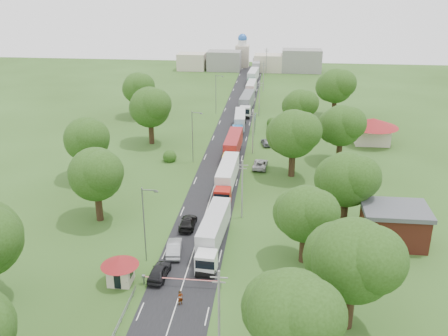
# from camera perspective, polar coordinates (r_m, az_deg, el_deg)

# --- Properties ---
(ground) EXTENTS (260.00, 260.00, 0.00)m
(ground) POSITION_cam_1_polar(r_m,az_deg,el_deg) (80.67, -1.48, -3.23)
(ground) COLOR #294416
(ground) RESTS_ON ground
(road) EXTENTS (8.00, 200.00, 0.04)m
(road) POSITION_cam_1_polar(r_m,az_deg,el_deg) (99.05, 0.07, 1.59)
(road) COLOR black
(road) RESTS_ON ground
(boom_barrier) EXTENTS (9.22, 0.35, 1.18)m
(boom_barrier) POSITION_cam_1_polar(r_m,az_deg,el_deg) (58.95, -6.16, -12.51)
(boom_barrier) COLOR slate
(boom_barrier) RESTS_ON ground
(guard_booth) EXTENTS (4.40, 4.40, 3.45)m
(guard_booth) POSITION_cam_1_polar(r_m,az_deg,el_deg) (59.67, -11.80, -10.97)
(guard_booth) COLOR beige
(guard_booth) RESTS_ON ground
(info_sign) EXTENTS (0.12, 3.10, 4.10)m
(info_sign) POSITION_cam_1_polar(r_m,az_deg,el_deg) (111.99, 3.57, 5.53)
(info_sign) COLOR slate
(info_sign) RESTS_ON ground
(pole_0) EXTENTS (1.60, 0.24, 9.00)m
(pole_0) POSITION_cam_1_polar(r_m,az_deg,el_deg) (47.73, -0.57, -16.01)
(pole_0) COLOR gray
(pole_0) RESTS_ON ground
(pole_1) EXTENTS (1.60, 0.24, 9.00)m
(pole_1) POSITION_cam_1_polar(r_m,az_deg,el_deg) (71.87, 2.09, -2.36)
(pole_1) COLOR gray
(pole_1) RESTS_ON ground
(pole_2) EXTENTS (1.60, 0.24, 9.00)m
(pole_2) POSITION_cam_1_polar(r_m,az_deg,el_deg) (98.09, 3.34, 4.24)
(pole_2) COLOR gray
(pole_2) RESTS_ON ground
(pole_3) EXTENTS (1.60, 0.24, 9.00)m
(pole_3) POSITION_cam_1_polar(r_m,az_deg,el_deg) (125.08, 4.06, 8.02)
(pole_3) COLOR gray
(pole_3) RESTS_ON ground
(pole_4) EXTENTS (1.60, 0.24, 9.00)m
(pole_4) POSITION_cam_1_polar(r_m,az_deg,el_deg) (152.44, 4.53, 10.46)
(pole_4) COLOR gray
(pole_4) RESTS_ON ground
(pole_5) EXTENTS (1.60, 0.24, 9.00)m
(pole_5) POSITION_cam_1_polar(r_m,az_deg,el_deg) (179.99, 4.87, 12.15)
(pole_5) COLOR gray
(pole_5) RESTS_ON ground
(lamp_0) EXTENTS (2.03, 0.22, 10.00)m
(lamp_0) POSITION_cam_1_polar(r_m,az_deg,el_deg) (61.63, -9.00, -6.01)
(lamp_0) COLOR slate
(lamp_0) RESTS_ON ground
(lamp_1) EXTENTS (2.03, 0.22, 10.00)m
(lamp_1) POSITION_cam_1_polar(r_m,az_deg,el_deg) (93.29, -3.54, 3.88)
(lamp_1) COLOR slate
(lamp_1) RESTS_ON ground
(lamp_2) EXTENTS (2.03, 0.22, 10.00)m
(lamp_2) POSITION_cam_1_polar(r_m,az_deg,el_deg) (126.72, -0.87, 8.65)
(lamp_2) COLOR slate
(lamp_2) RESTS_ON ground
(tree_0) EXTENTS (8.80, 8.80, 11.07)m
(tree_0) POSITION_cam_1_polar(r_m,az_deg,el_deg) (43.74, 7.76, -16.06)
(tree_0) COLOR #382616
(tree_0) RESTS_ON ground
(tree_1) EXTENTS (9.60, 9.60, 12.05)m
(tree_1) POSITION_cam_1_polar(r_m,az_deg,el_deg) (50.59, 14.56, -10.06)
(tree_1) COLOR #382616
(tree_1) RESTS_ON ground
(tree_2) EXTENTS (8.00, 8.00, 10.10)m
(tree_2) POSITION_cam_1_polar(r_m,az_deg,el_deg) (61.21, 9.31, -5.14)
(tree_2) COLOR #382616
(tree_2) RESTS_ON ground
(tree_3) EXTENTS (8.80, 8.80, 11.07)m
(tree_3) POSITION_cam_1_polar(r_m,az_deg,el_deg) (70.65, 13.86, -1.21)
(tree_3) COLOR #382616
(tree_3) RESTS_ON ground
(tree_4) EXTENTS (9.60, 9.60, 12.05)m
(tree_4) POSITION_cam_1_polar(r_m,az_deg,el_deg) (86.75, 7.93, 3.93)
(tree_4) COLOR #382616
(tree_4) RESTS_ON ground
(tree_5) EXTENTS (8.80, 8.80, 11.07)m
(tree_5) POSITION_cam_1_polar(r_m,az_deg,el_deg) (95.27, 13.26, 4.76)
(tree_5) COLOR #382616
(tree_5) RESTS_ON ground
(tree_6) EXTENTS (8.00, 8.00, 10.10)m
(tree_6) POSITION_cam_1_polar(r_m,az_deg,el_deg) (111.19, 8.70, 7.13)
(tree_6) COLOR #382616
(tree_6) RESTS_ON ground
(tree_7) EXTENTS (9.60, 9.60, 12.05)m
(tree_7) POSITION_cam_1_polar(r_m,az_deg,el_deg) (126.21, 12.64, 9.16)
(tree_7) COLOR #382616
(tree_7) RESTS_ON ground
(tree_10) EXTENTS (8.80, 8.80, 11.07)m
(tree_10) POSITION_cam_1_polar(r_m,az_deg,el_deg) (72.59, -14.42, -0.63)
(tree_10) COLOR #382616
(tree_10) RESTS_ON ground
(tree_11) EXTENTS (8.80, 8.80, 11.07)m
(tree_11) POSITION_cam_1_polar(r_m,az_deg,el_deg) (88.19, -15.41, 3.22)
(tree_11) COLOR #382616
(tree_11) RESTS_ON ground
(tree_12) EXTENTS (9.60, 9.60, 12.05)m
(tree_12) POSITION_cam_1_polar(r_m,az_deg,el_deg) (104.44, -8.45, 6.92)
(tree_12) COLOR #382616
(tree_12) RESTS_ON ground
(tree_13) EXTENTS (8.80, 8.80, 11.07)m
(tree_13) POSITION_cam_1_polar(r_m,az_deg,el_deg) (125.41, -9.75, 9.00)
(tree_13) COLOR #382616
(tree_13) RESTS_ON ground
(house_brick) EXTENTS (8.60, 6.60, 5.20)m
(house_brick) POSITION_cam_1_polar(r_m,az_deg,el_deg) (69.92, 18.84, -6.16)
(house_brick) COLOR maroon
(house_brick) RESTS_ON ground
(house_cream) EXTENTS (10.08, 10.08, 5.80)m
(house_cream) POSITION_cam_1_polar(r_m,az_deg,el_deg) (108.73, 16.64, 4.52)
(house_cream) COLOR beige
(house_cream) RESTS_ON ground
(distant_town) EXTENTS (52.00, 8.00, 8.00)m
(distant_town) POSITION_cam_1_polar(r_m,az_deg,el_deg) (185.30, 3.38, 12.08)
(distant_town) COLOR gray
(distant_town) RESTS_ON ground
(church) EXTENTS (5.00, 5.00, 12.30)m
(church) POSITION_cam_1_polar(r_m,az_deg,el_deg) (193.19, 2.10, 13.06)
(church) COLOR beige
(church) RESTS_ON ground
(truck_0) EXTENTS (3.27, 14.65, 4.04)m
(truck_0) POSITION_cam_1_polar(r_m,az_deg,el_deg) (65.47, -1.26, -7.36)
(truck_0) COLOR white
(truck_0) RESTS_ON ground
(truck_1) EXTENTS (2.89, 14.95, 4.14)m
(truck_1) POSITION_cam_1_polar(r_m,az_deg,el_deg) (82.30, 0.34, -1.04)
(truck_1) COLOR #AC1A13
(truck_1) RESTS_ON ground
(truck_2) EXTENTS (2.80, 14.91, 4.13)m
(truck_2) POSITION_cam_1_polar(r_m,az_deg,el_deg) (96.65, 1.02, 2.45)
(truck_2) COLOR yellow
(truck_2) RESTS_ON ground
(truck_3) EXTENTS (2.95, 13.50, 3.73)m
(truck_3) POSITION_cam_1_polar(r_m,az_deg,el_deg) (114.17, 1.80, 5.34)
(truck_3) COLOR #1C67A8
(truck_3) RESTS_ON ground
(truck_4) EXTENTS (3.38, 15.58, 4.30)m
(truck_4) POSITION_cam_1_polar(r_m,az_deg,el_deg) (129.91, 2.62, 7.47)
(truck_4) COLOR silver
(truck_4) RESTS_ON ground
(truck_5) EXTENTS (2.63, 13.64, 3.78)m
(truck_5) POSITION_cam_1_polar(r_m,az_deg,el_deg) (147.10, 3.10, 9.02)
(truck_5) COLOR #A51919
(truck_5) RESTS_ON ground
(truck_6) EXTENTS (3.20, 14.90, 4.12)m
(truck_6) POSITION_cam_1_polar(r_m,az_deg,el_deg) (164.04, 3.33, 10.38)
(truck_6) COLOR #2A7149
(truck_6) RESTS_ON ground
(truck_7) EXTENTS (3.05, 15.63, 4.32)m
(truck_7) POSITION_cam_1_polar(r_m,az_deg,el_deg) (181.35, 3.68, 11.48)
(truck_7) COLOR #AFAFAF
(truck_7) RESTS_ON ground
(car_lane_front) EXTENTS (2.25, 4.97, 1.65)m
(car_lane_front) POSITION_cam_1_polar(r_m,az_deg,el_deg) (60.53, -7.41, -11.64)
(car_lane_front) COLOR black
(car_lane_front) RESTS_ON ground
(car_lane_mid) EXTENTS (2.43, 5.27, 1.67)m
(car_lane_mid) POSITION_cam_1_polar(r_m,az_deg,el_deg) (64.94, -5.71, -9.07)
(car_lane_mid) COLOR #999BA0
(car_lane_mid) RESTS_ON ground
(car_lane_rear) EXTENTS (2.15, 5.21, 1.51)m
(car_lane_rear) POSITION_cam_1_polar(r_m,az_deg,el_deg) (71.06, -4.14, -6.22)
(car_lane_rear) COLOR black
(car_lane_rear) RESTS_ON ground
(car_verge_near) EXTENTS (2.87, 5.59, 1.51)m
(car_verge_near) POSITION_cam_1_polar(r_m,az_deg,el_deg) (92.00, 4.15, 0.44)
(car_verge_near) COLOR #B3B3B3
(car_verge_near) RESTS_ON ground
(car_verge_far) EXTENTS (2.54, 4.48, 1.44)m
(car_verge_far) POSITION_cam_1_polar(r_m,az_deg,el_deg) (104.31, 4.83, 2.97)
(car_verge_far) COLOR slate
(car_verge_far) RESTS_ON ground
(pedestrian_near) EXTENTS (0.74, 0.68, 1.70)m
(pedestrian_near) POSITION_cam_1_polar(r_m,az_deg,el_deg) (55.97, -5.01, -14.59)
(pedestrian_near) COLOR gray
(pedestrian_near) RESTS_ON ground
(pedestrian_booth) EXTENTS (0.90, 1.01, 1.71)m
(pedestrian_booth) POSITION_cam_1_polar(r_m,az_deg,el_deg) (59.34, -11.12, -12.63)
(pedestrian_booth) COLOR gray
(pedestrian_booth) RESTS_ON ground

